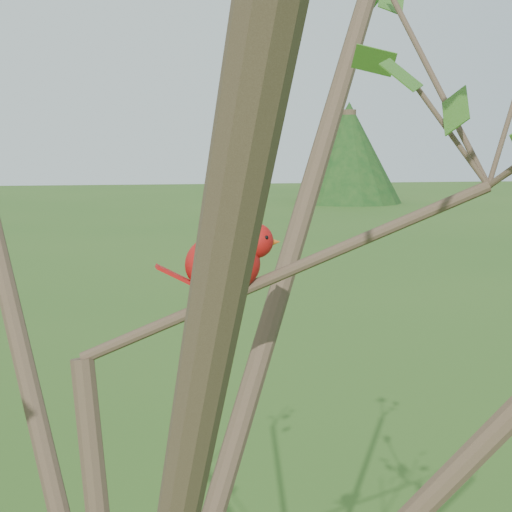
# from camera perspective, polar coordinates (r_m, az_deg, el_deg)

# --- Properties ---
(crabapple_tree) EXTENTS (2.35, 2.05, 2.95)m
(crabapple_tree) POSITION_cam_1_polar(r_m,az_deg,el_deg) (1.03, -9.03, 0.14)
(crabapple_tree) COLOR #3E2F21
(crabapple_tree) RESTS_ON ground
(cardinal) EXTENTS (0.19, 0.10, 0.13)m
(cardinal) POSITION_cam_1_polar(r_m,az_deg,el_deg) (1.15, -2.13, -0.33)
(cardinal) COLOR #AB0E10
(cardinal) RESTS_ON ground
(distant_trees) EXTENTS (41.71, 10.54, 3.65)m
(distant_trees) POSITION_cam_1_polar(r_m,az_deg,el_deg) (24.66, -7.88, 6.69)
(distant_trees) COLOR #3E2F21
(distant_trees) RESTS_ON ground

